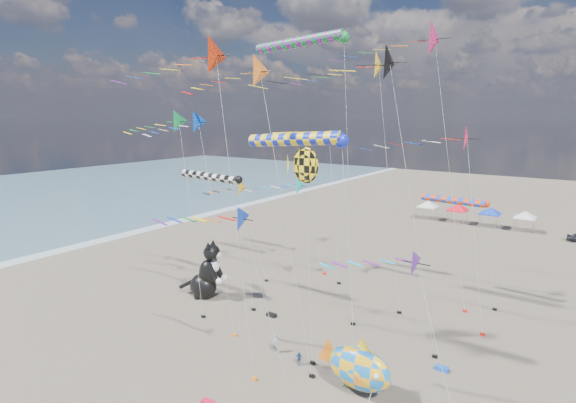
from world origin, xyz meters
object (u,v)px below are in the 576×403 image
(cat_inflatable, at_px, (205,269))
(child_blue, at_px, (299,358))
(person_adult, at_px, (275,343))
(child_green, at_px, (345,381))
(fish_inflatable, at_px, (359,368))

(cat_inflatable, height_order, child_blue, cat_inflatable)
(cat_inflatable, xyz_separation_m, person_adult, (11.86, -4.54, -2.17))
(cat_inflatable, bearing_deg, child_blue, -34.58)
(child_blue, bearing_deg, cat_inflatable, 126.80)
(person_adult, height_order, child_blue, person_adult)
(child_green, distance_m, child_blue, 4.09)
(cat_inflatable, xyz_separation_m, child_green, (18.34, -5.58, -2.42))
(fish_inflatable, distance_m, child_blue, 5.32)
(cat_inflatable, relative_size, person_adult, 3.91)
(person_adult, distance_m, child_blue, 2.49)
(cat_inflatable, height_order, fish_inflatable, cat_inflatable)
(child_green, height_order, child_blue, child_blue)
(child_blue, bearing_deg, fish_inflatable, -43.18)
(child_green, relative_size, child_blue, 0.96)
(person_adult, relative_size, child_green, 1.51)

